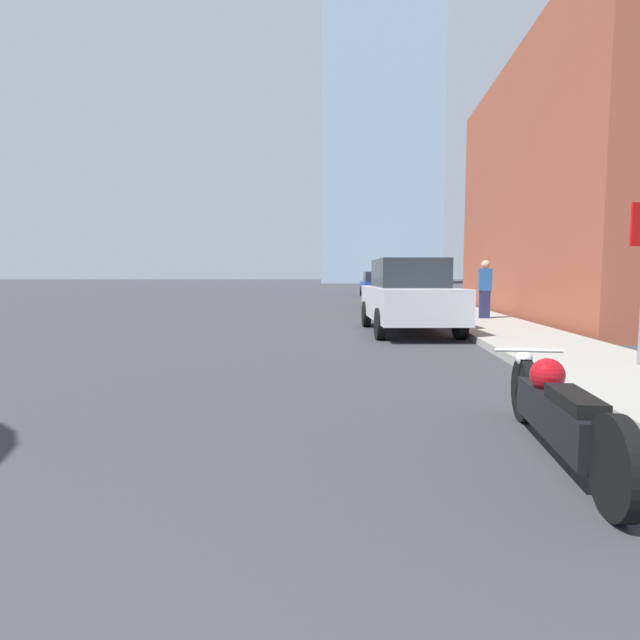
# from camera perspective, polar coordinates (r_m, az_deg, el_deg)

# --- Properties ---
(sidewalk) EXTENTS (2.28, 240.00, 0.15)m
(sidewalk) POSITION_cam_1_polar(r_m,az_deg,el_deg) (39.61, 9.81, 3.06)
(sidewalk) COLOR gray
(sidewalk) RESTS_ON ground_plane
(distant_tower) EXTENTS (21.91, 21.91, 63.23)m
(distant_tower) POSITION_cam_1_polar(r_m,az_deg,el_deg) (106.73, 6.95, 21.47)
(distant_tower) COLOR #8CA5BC
(distant_tower) RESTS_ON ground_plane
(motorcycle) EXTENTS (0.62, 2.61, 0.74)m
(motorcycle) POSITION_cam_1_polar(r_m,az_deg,el_deg) (4.38, 25.47, -9.32)
(motorcycle) COLOR black
(motorcycle) RESTS_ON ground_plane
(parked_car_silver) EXTENTS (2.32, 4.72, 1.83)m
(parked_car_silver) POSITION_cam_1_polar(r_m,az_deg,el_deg) (12.62, 10.07, 2.72)
(parked_car_silver) COLOR #BCBCC1
(parked_car_silver) RESTS_ON ground_plane
(parked_car_black) EXTENTS (1.85, 4.16, 1.75)m
(parked_car_black) POSITION_cam_1_polar(r_m,az_deg,el_deg) (23.07, 8.21, 3.64)
(parked_car_black) COLOR black
(parked_car_black) RESTS_ON ground_plane
(parked_car_blue) EXTENTS (2.15, 4.58, 1.69)m
(parked_car_blue) POSITION_cam_1_polar(r_m,az_deg,el_deg) (34.40, 6.36, 4.09)
(parked_car_blue) COLOR #1E3899
(parked_car_blue) RESTS_ON ground_plane
(parked_car_white) EXTENTS (1.90, 4.37, 1.72)m
(parked_car_white) POSITION_cam_1_polar(r_m,az_deg,el_deg) (47.01, 6.10, 4.34)
(parked_car_white) COLOR silver
(parked_car_white) RESTS_ON ground_plane
(pedestrian) EXTENTS (0.36, 0.24, 1.73)m
(pedestrian) POSITION_cam_1_polar(r_m,az_deg,el_deg) (15.72, 18.34, 3.44)
(pedestrian) COLOR #1E2347
(pedestrian) RESTS_ON sidewalk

